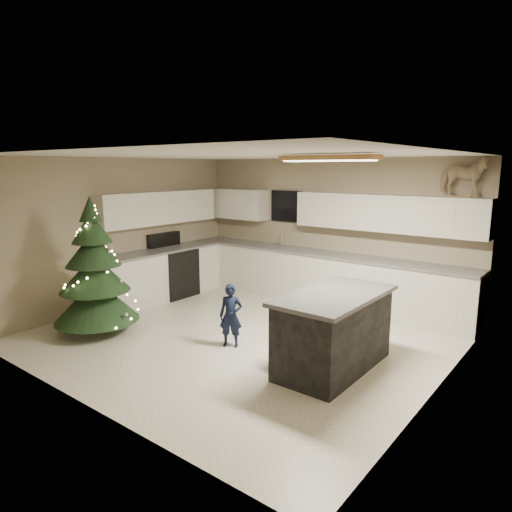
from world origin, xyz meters
name	(u,v)px	position (x,y,z in m)	size (l,w,h in m)	color
ground_plane	(241,337)	(0.00, 0.00, 0.00)	(5.50, 5.50, 0.00)	beige
room_shell	(242,218)	(0.02, 0.00, 1.75)	(5.52, 5.02, 2.61)	gray
cabinetry	(260,261)	(-0.91, 1.65, 0.76)	(5.50, 3.20, 2.00)	silver
island	(334,331)	(1.56, -0.11, 0.48)	(0.90, 1.70, 0.95)	black
bar_stool	(285,332)	(1.05, -0.40, 0.43)	(0.30, 0.30, 0.57)	brown
christmas_tree	(95,278)	(-1.85, -1.16, 0.84)	(1.27, 1.23, 2.03)	#3F2816
toddler	(231,316)	(0.11, -0.36, 0.44)	(0.32, 0.21, 0.88)	black
rocking_horse	(463,176)	(2.30, 2.33, 2.31)	(0.69, 0.33, 0.60)	brown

